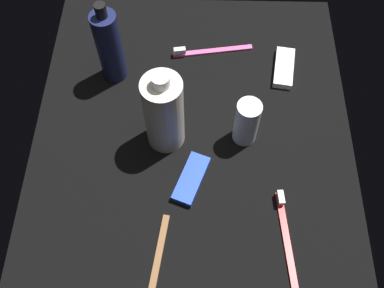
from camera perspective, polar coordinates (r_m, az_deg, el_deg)
name	(u,v)px	position (r cm, az deg, el deg)	size (l,w,h in cm)	color
ground_plane	(192,153)	(87.26, 0.00, -1.15)	(84.00, 64.00, 1.20)	black
lotion_bottle	(109,46)	(92.16, -10.69, 12.35)	(5.21, 5.21, 19.76)	#181E46
bodywash_bottle	(164,113)	(80.87, -3.68, 4.08)	(7.43, 7.43, 19.61)	silver
deodorant_stick	(247,122)	(84.45, 7.12, 2.83)	(4.71, 4.71, 10.74)	silver
toothbrush_red	(286,233)	(81.35, 12.09, -11.22)	(18.03, 2.82, 2.10)	red
toothbrush_pink	(208,50)	(100.83, 2.08, 12.06)	(4.05, 17.96, 2.10)	#E55999
toothbrush_brown	(155,270)	(78.13, -4.78, -16.03)	(18.00, 3.64, 2.10)	brown
snack_bar_blue	(192,179)	(83.25, 0.04, -4.55)	(10.40, 4.00, 1.50)	blue
snack_bar_white	(284,68)	(99.45, 11.85, 9.66)	(10.40, 4.00, 1.50)	white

